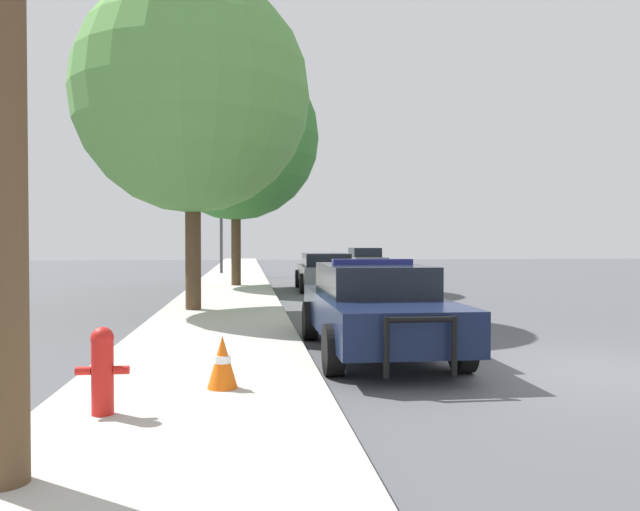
{
  "coord_description": "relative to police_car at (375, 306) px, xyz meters",
  "views": [
    {
      "loc": [
        -4.52,
        -8.06,
        1.78
      ],
      "look_at": [
        -1.37,
        18.51,
        1.21
      ],
      "focal_mm": 35.0,
      "sensor_mm": 36.0,
      "label": 1
    }
  ],
  "objects": [
    {
      "name": "car_background_oncoming",
      "position": [
        4.54,
        24.36,
        0.02
      ],
      "size": [
        2.01,
        4.11,
        1.47
      ],
      "rotation": [
        0.0,
        0.0,
        3.13
      ],
      "color": "#474C51",
      "rests_on": "ground_plane"
    },
    {
      "name": "tree_sidewalk_mid",
      "position": [
        -2.42,
        14.31,
        5.04
      ],
      "size": [
        6.37,
        6.37,
        8.86
      ],
      "color": "#4C3823",
      "rests_on": "sidewalk_left"
    },
    {
      "name": "ground_plane",
      "position": [
        2.48,
        -1.69,
        -0.76
      ],
      "size": [
        110.0,
        110.0,
        0.0
      ],
      "primitive_type": "plane",
      "color": "#4F4F54"
    },
    {
      "name": "tree_sidewalk_near",
      "position": [
        -3.33,
        5.74,
        4.59
      ],
      "size": [
        5.73,
        5.73,
        8.09
      ],
      "color": "#4C3823",
      "rests_on": "sidewalk_left"
    },
    {
      "name": "fire_hydrant",
      "position": [
        -3.4,
        -3.63,
        -0.18
      ],
      "size": [
        0.5,
        0.22,
        0.84
      ],
      "color": "red",
      "rests_on": "sidewalk_left"
    },
    {
      "name": "traffic_cone",
      "position": [
        -2.3,
        -2.68,
        -0.33
      ],
      "size": [
        0.35,
        0.35,
        0.59
      ],
      "color": "orange",
      "rests_on": "sidewalk_left"
    },
    {
      "name": "sidewalk_left",
      "position": [
        -2.62,
        -1.69,
        -0.69
      ],
      "size": [
        3.0,
        110.0,
        0.13
      ],
      "color": "#BCB7AD",
      "rests_on": "ground_plane"
    },
    {
      "name": "car_background_midblock",
      "position": [
        0.86,
        13.05,
        -0.02
      ],
      "size": [
        2.14,
        4.68,
        1.37
      ],
      "rotation": [
        0.0,
        0.0,
        -0.03
      ],
      "color": "slate",
      "rests_on": "ground_plane"
    },
    {
      "name": "traffic_light",
      "position": [
        -1.87,
        23.76,
        3.12
      ],
      "size": [
        3.83,
        0.35,
        5.31
      ],
      "color": "#424247",
      "rests_on": "sidewalk_left"
    },
    {
      "name": "police_car",
      "position": [
        0.0,
        0.0,
        0.0
      ],
      "size": [
        2.02,
        5.1,
        1.5
      ],
      "rotation": [
        0.0,
        0.0,
        3.14
      ],
      "color": "#141E3D",
      "rests_on": "ground_plane"
    }
  ]
}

